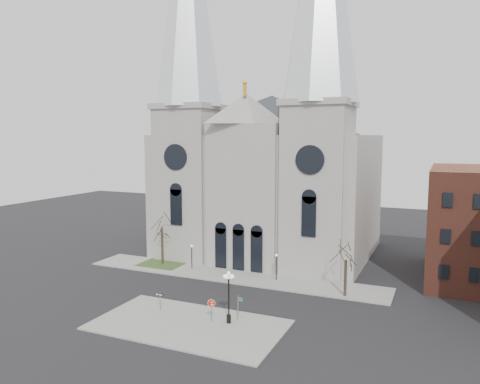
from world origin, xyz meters
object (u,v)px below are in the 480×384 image
at_px(globe_lamp, 229,291).
at_px(street_name_sign, 239,306).
at_px(one_way_sign, 160,298).
at_px(stop_sign, 212,305).

relative_size(globe_lamp, street_name_sign, 2.12).
xyz_separation_m(globe_lamp, one_way_sign, (-7.81, 0.11, -1.88)).
bearing_deg(street_name_sign, stop_sign, -126.71).
bearing_deg(one_way_sign, street_name_sign, 3.58).
height_order(one_way_sign, street_name_sign, street_name_sign).
relative_size(stop_sign, street_name_sign, 0.93).
height_order(stop_sign, street_name_sign, street_name_sign).
height_order(globe_lamp, street_name_sign, globe_lamp).
distance_m(globe_lamp, street_name_sign, 2.16).
bearing_deg(globe_lamp, stop_sign, -167.08).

